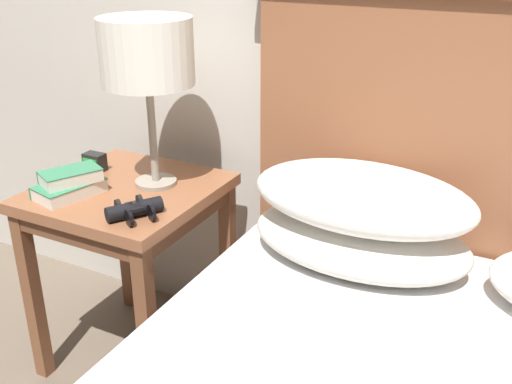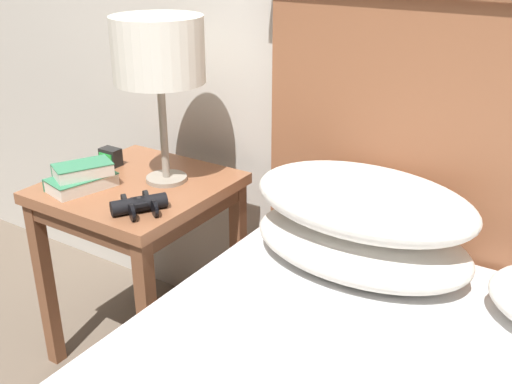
# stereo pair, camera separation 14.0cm
# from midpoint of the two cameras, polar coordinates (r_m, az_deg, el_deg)

# --- Properties ---
(nightstand) EXTENTS (0.52, 0.53, 0.64)m
(nightstand) POSITION_cam_midpoint_polar(r_m,az_deg,el_deg) (1.96, -14.03, -2.09)
(nightstand) COLOR brown
(nightstand) RESTS_ON ground_plane
(table_lamp) EXTENTS (0.27, 0.27, 0.51)m
(table_lamp) POSITION_cam_midpoint_polar(r_m,az_deg,el_deg) (1.81, -12.61, 12.62)
(table_lamp) COLOR gray
(table_lamp) RESTS_ON nightstand
(book_on_nightstand) EXTENTS (0.16, 0.22, 0.04)m
(book_on_nightstand) POSITION_cam_midpoint_polar(r_m,az_deg,el_deg) (1.91, -19.39, 0.24)
(book_on_nightstand) COLOR silver
(book_on_nightstand) RESTS_ON nightstand
(book_stacked_on_top) EXTENTS (0.17, 0.20, 0.04)m
(book_stacked_on_top) POSITION_cam_midpoint_polar(r_m,az_deg,el_deg) (1.89, -19.30, 1.42)
(book_stacked_on_top) COLOR silver
(book_stacked_on_top) RESTS_ON book_on_nightstand
(binoculars_pair) EXTENTS (0.16, 0.16, 0.05)m
(binoculars_pair) POSITION_cam_midpoint_polar(r_m,az_deg,el_deg) (1.71, -13.79, -1.66)
(binoculars_pair) COLOR black
(binoculars_pair) RESTS_ON nightstand
(alarm_clock) EXTENTS (0.07, 0.05, 0.06)m
(alarm_clock) POSITION_cam_midpoint_polar(r_m,az_deg,el_deg) (2.07, -17.01, 2.70)
(alarm_clock) COLOR black
(alarm_clock) RESTS_ON nightstand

